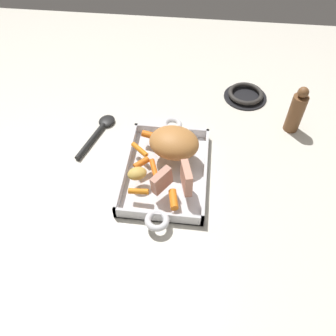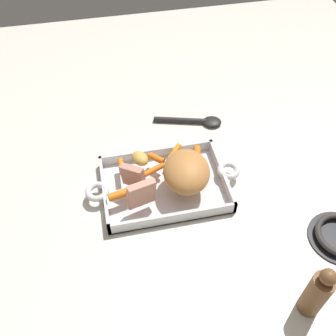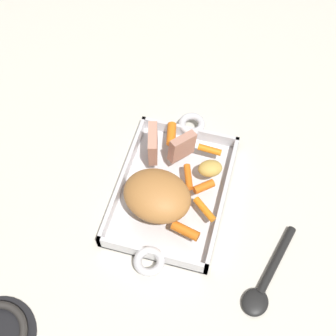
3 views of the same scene
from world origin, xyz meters
name	(u,v)px [view 3 (image 3 of 3)]	position (x,y,z in m)	size (l,w,h in m)	color
ground_plane	(172,193)	(0.00, 0.00, 0.00)	(1.94, 1.94, 0.00)	silver
roasting_dish	(172,191)	(0.00, 0.00, 0.01)	(0.42, 0.24, 0.04)	silver
pork_roast	(157,196)	(0.05, -0.02, 0.08)	(0.14, 0.12, 0.07)	#BB793D
roast_slice_outer	(184,147)	(-0.08, 0.00, 0.07)	(0.02, 0.06, 0.06)	tan
roast_slice_thick	(153,144)	(-0.07, -0.06, 0.07)	(0.02, 0.07, 0.07)	tan
baby_carrot_long	(204,187)	(-0.01, 0.07, 0.05)	(0.02, 0.02, 0.05)	orange
baby_carrot_center_right	(185,231)	(0.10, 0.06, 0.05)	(0.02, 0.02, 0.06)	orange
baby_carrot_northwest	(210,150)	(-0.11, 0.06, 0.05)	(0.02, 0.02, 0.05)	orange
baby_carrot_southeast	(171,134)	(-0.12, -0.04, 0.05)	(0.02, 0.02, 0.06)	orange
baby_carrot_short	(204,209)	(0.04, 0.08, 0.05)	(0.01, 0.01, 0.06)	orange
baby_carrot_northeast	(188,177)	(-0.02, 0.03, 0.05)	(0.02, 0.02, 0.06)	orange
potato_near_roast	(210,168)	(-0.05, 0.07, 0.05)	(0.05, 0.04, 0.03)	gold
serving_spoon	(266,281)	(0.15, 0.23, 0.01)	(0.21, 0.09, 0.02)	black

